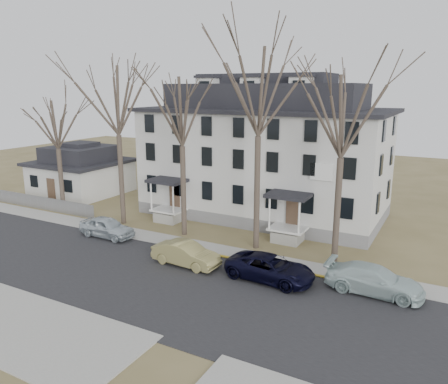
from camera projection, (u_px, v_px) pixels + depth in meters
The scene contains 17 objects.
ground at pixel (161, 303), 22.68m from camera, with size 120.00×120.00×0.00m, color olive.
main_road at pixel (182, 288), 24.39m from camera, with size 120.00×10.00×0.04m, color #27272A.
far_sidewalk at pixel (232, 253), 29.52m from camera, with size 120.00×2.00×0.08m, color #A09F97.
yellow_curb at pixel (298, 273), 26.44m from camera, with size 14.00×0.25×0.06m, color gold.
boarding_house at pixel (264, 154), 37.71m from camera, with size 20.80×12.36×12.05m.
small_house at pixel (82, 172), 46.01m from camera, with size 8.70×8.70×5.00m.
fence at pixel (38, 208), 40.51m from camera, with size 14.00×0.06×1.20m, color gray.
tree_far_left at pixel (117, 95), 33.74m from camera, with size 8.40×8.40×13.72m.
tree_mid_left at pixel (182, 107), 31.14m from camera, with size 7.80×7.80×12.74m.
tree_center at pixel (259, 85), 28.02m from camera, with size 9.00×9.00×14.70m.
tree_mid_right at pixel (343, 111), 25.82m from camera, with size 7.80×7.80×12.74m.
tree_bungalow at pixel (56, 121), 37.49m from camera, with size 6.60×6.60×10.78m.
car_silver at pixel (107, 228), 32.56m from camera, with size 1.78×4.42×1.51m, color silver.
car_tan at pixel (186, 254), 27.37m from camera, with size 1.56×4.46×1.47m, color #999054.
car_navy at pixel (270, 269), 25.25m from camera, with size 2.41×5.22×1.45m, color black.
car_white at pixel (374, 280), 23.63m from camera, with size 2.11×5.20×1.51m, color silver.
bicycle_left at pixel (167, 214), 37.21m from camera, with size 0.54×1.55×0.81m, color black.
Camera 1 is at (12.73, -16.65, 10.92)m, focal length 35.00 mm.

